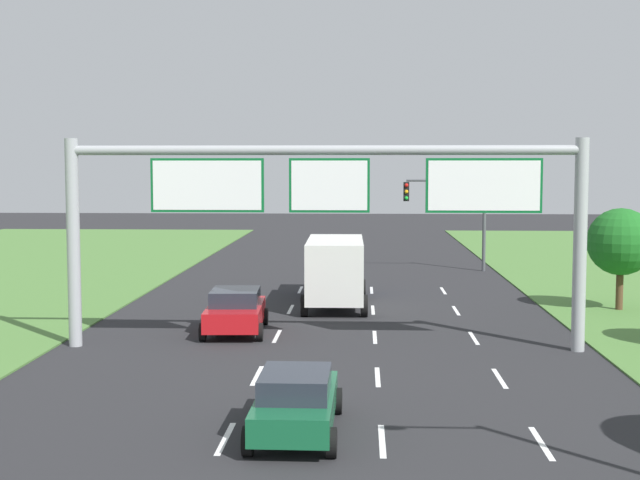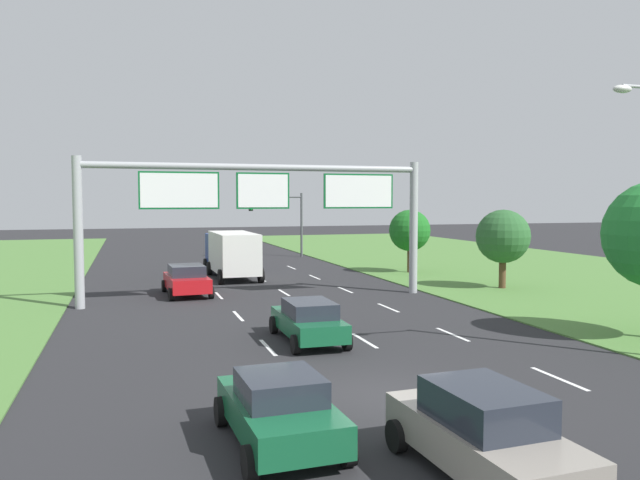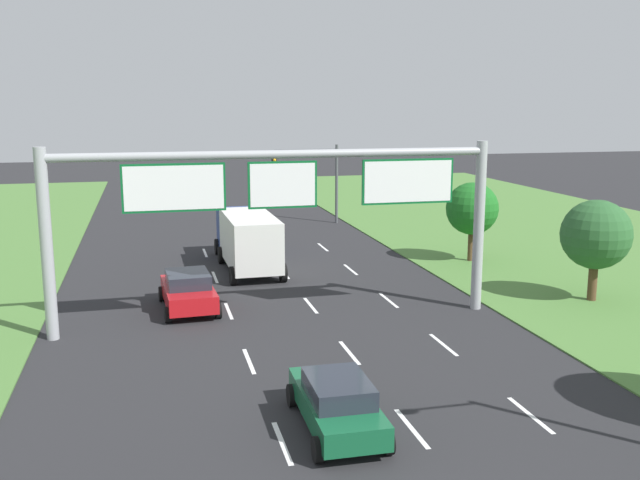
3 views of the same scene
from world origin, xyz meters
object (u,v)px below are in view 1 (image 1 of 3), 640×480
(traffic_light_mast, at_px, (451,204))
(sign_gantry, at_px, (329,200))
(car_near_red, at_px, (296,401))
(car_far_ahead, at_px, (235,310))
(roadside_tree_far, at_px, (621,242))
(box_truck, at_px, (336,267))

(traffic_light_mast, bearing_deg, sign_gantry, -105.46)
(car_near_red, distance_m, sign_gantry, 10.42)
(car_far_ahead, bearing_deg, car_near_red, -78.59)
(traffic_light_mast, bearing_deg, roadside_tree_far, -67.81)
(sign_gantry, distance_m, traffic_light_mast, 23.21)
(car_far_ahead, distance_m, roadside_tree_far, 16.56)
(car_near_red, xyz_separation_m, box_truck, (0.31, 19.24, 0.86))
(roadside_tree_far, bearing_deg, car_near_red, -124.56)
(box_truck, relative_size, roadside_tree_far, 1.92)
(box_truck, distance_m, traffic_light_mast, 14.28)
(box_truck, height_order, roadside_tree_far, roadside_tree_far)
(box_truck, bearing_deg, sign_gantry, -90.37)
(box_truck, bearing_deg, car_near_red, -91.81)
(traffic_light_mast, distance_m, roadside_tree_far, 15.18)
(car_far_ahead, xyz_separation_m, traffic_light_mast, (9.72, 19.63, 3.05))
(car_far_ahead, xyz_separation_m, sign_gantry, (3.54, -2.71, 4.14))
(car_near_red, distance_m, box_truck, 19.26)
(box_truck, xyz_separation_m, sign_gantry, (0.09, -9.71, 3.34))
(box_truck, relative_size, sign_gantry, 0.48)
(car_near_red, bearing_deg, traffic_light_mast, 78.86)
(car_near_red, bearing_deg, sign_gantry, 88.13)
(car_near_red, bearing_deg, roadside_tree_far, 55.95)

